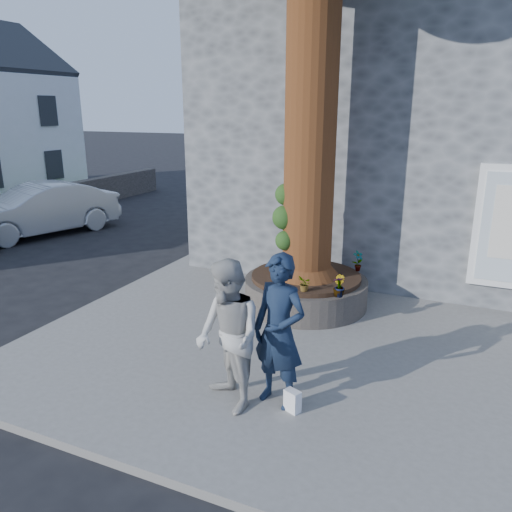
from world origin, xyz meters
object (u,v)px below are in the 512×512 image
at_px(planter, 306,290).
at_px(woman, 228,336).
at_px(man, 279,331).
at_px(car_silver, 39,210).

bearing_deg(planter, woman, -86.75).
distance_m(man, woman, 0.62).
relative_size(planter, car_silver, 0.49).
bearing_deg(woman, planter, 131.72).
height_order(planter, man, man).
bearing_deg(man, woman, -136.18).
xyz_separation_m(planter, man, (0.73, -3.26, 0.69)).
relative_size(woman, car_silver, 0.41).
xyz_separation_m(planter, car_silver, (-9.25, 2.37, 0.36)).
xyz_separation_m(woman, car_silver, (-9.45, 5.95, -0.30)).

